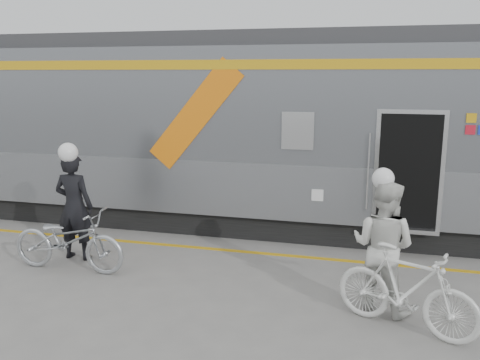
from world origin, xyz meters
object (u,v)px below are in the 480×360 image
(man, at_px, (74,206))
(woman, at_px, (383,246))
(bicycle_right, at_px, (406,289))
(bicycle_left, at_px, (68,240))

(man, height_order, woman, man)
(bicycle_right, bearing_deg, man, 100.65)
(man, xyz_separation_m, bicycle_left, (0.20, -0.55, -0.44))
(man, bearing_deg, bicycle_left, 110.04)
(bicycle_left, relative_size, bicycle_right, 1.08)
(bicycle_left, distance_m, woman, 5.12)
(bicycle_left, distance_m, bicycle_right, 5.45)
(woman, relative_size, bicycle_right, 0.99)
(man, distance_m, woman, 5.35)
(man, relative_size, woman, 1.04)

